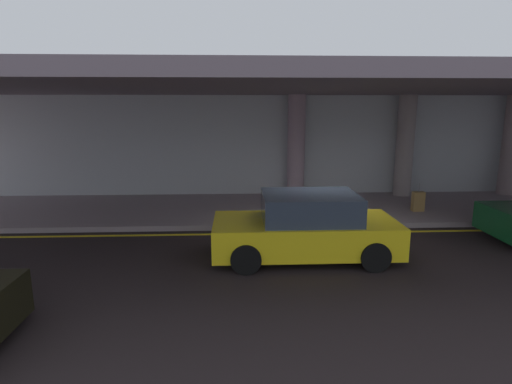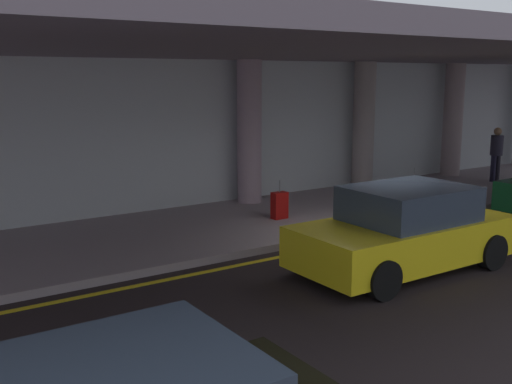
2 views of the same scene
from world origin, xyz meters
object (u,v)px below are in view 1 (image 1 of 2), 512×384
(car_yellow_taxi, at_px, (306,228))
(suitcase_upright_primary, at_px, (418,201))
(support_column_far_left, at_px, (296,147))
(support_column_center, at_px, (511,146))
(support_column_left_mid, at_px, (405,146))
(suitcase_upright_secondary, at_px, (289,200))

(car_yellow_taxi, height_order, suitcase_upright_primary, car_yellow_taxi)
(support_column_far_left, height_order, support_column_center, same)
(support_column_left_mid, xyz_separation_m, car_yellow_taxi, (-4.59, -5.91, -1.26))
(car_yellow_taxi, xyz_separation_m, suitcase_upright_secondary, (0.13, 3.93, -0.25))
(support_column_center, xyz_separation_m, car_yellow_taxi, (-8.59, -5.91, -1.26))
(car_yellow_taxi, relative_size, suitcase_upright_secondary, 4.56)
(support_column_left_mid, xyz_separation_m, suitcase_upright_secondary, (-4.47, -1.98, -1.51))
(support_column_far_left, relative_size, car_yellow_taxi, 0.89)
(car_yellow_taxi, distance_m, suitcase_upright_secondary, 3.94)
(support_column_left_mid, height_order, suitcase_upright_secondary, support_column_left_mid)
(support_column_left_mid, distance_m, support_column_center, 4.00)
(support_column_left_mid, distance_m, suitcase_upright_primary, 2.87)
(support_column_far_left, distance_m, suitcase_upright_primary, 4.55)
(car_yellow_taxi, distance_m, suitcase_upright_primary, 5.44)
(support_column_far_left, xyz_separation_m, support_column_left_mid, (4.00, 0.00, 0.00))
(support_column_left_mid, xyz_separation_m, suitcase_upright_primary, (-0.44, -2.40, -1.51))
(support_column_center, bearing_deg, car_yellow_taxi, -145.51)
(support_column_far_left, relative_size, support_column_center, 1.00)
(suitcase_upright_primary, xyz_separation_m, suitcase_upright_secondary, (-4.03, 0.42, 0.00))
(suitcase_upright_secondary, bearing_deg, support_column_left_mid, 5.62)
(support_column_far_left, relative_size, support_column_left_mid, 1.00)
(support_column_far_left, bearing_deg, suitcase_upright_secondary, -103.30)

